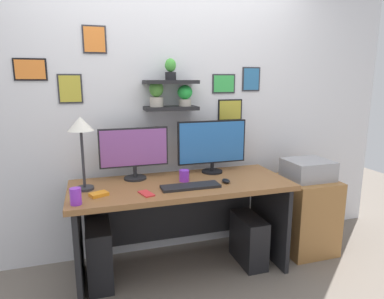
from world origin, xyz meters
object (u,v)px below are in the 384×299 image
(monitor_left, at_px, (134,151))
(computer_tower_left, at_px, (99,254))
(coffee_mug, at_px, (184,176))
(scissors_tray, at_px, (99,194))
(computer_mouse, at_px, (226,181))
(water_cup, at_px, (76,196))
(desk, at_px, (180,205))
(keyboard, at_px, (191,186))
(cell_phone, at_px, (146,194))
(printer, at_px, (308,169))
(drawer_cabinet, at_px, (305,214))
(monitor_right, at_px, (212,145))
(desk_lamp, at_px, (81,131))
(computer_tower_right, at_px, (248,239))

(monitor_left, xyz_separation_m, computer_tower_left, (-0.32, -0.20, -0.75))
(coffee_mug, relative_size, scissors_tray, 0.75)
(computer_mouse, bearing_deg, water_cup, -172.78)
(desk, distance_m, keyboard, 0.29)
(cell_phone, height_order, printer, printer)
(keyboard, xyz_separation_m, coffee_mug, (-0.00, 0.17, 0.04))
(cell_phone, height_order, drawer_cabinet, cell_phone)
(drawer_cabinet, height_order, printer, printer)
(monitor_right, xyz_separation_m, cell_phone, (-0.64, -0.40, -0.24))
(computer_mouse, bearing_deg, drawer_cabinet, 8.37)
(cell_phone, distance_m, printer, 1.49)
(water_cup, bearing_deg, computer_mouse, 7.22)
(cell_phone, relative_size, water_cup, 1.27)
(desk, bearing_deg, drawer_cabinet, -1.71)
(computer_mouse, xyz_separation_m, computer_tower_left, (-0.98, 0.12, -0.53))
(keyboard, relative_size, computer_tower_left, 0.93)
(computer_mouse, distance_m, cell_phone, 0.64)
(monitor_left, xyz_separation_m, keyboard, (0.36, -0.35, -0.22))
(monitor_right, height_order, coffee_mug, monitor_right)
(desk_lamp, xyz_separation_m, scissors_tray, (0.09, -0.17, -0.42))
(computer_mouse, xyz_separation_m, coffee_mug, (-0.30, 0.14, 0.03))
(monitor_left, xyz_separation_m, monitor_right, (0.66, 0.00, 0.01))
(water_cup, bearing_deg, computer_tower_right, 8.20)
(coffee_mug, bearing_deg, monitor_left, 153.47)
(monitor_right, bearing_deg, computer_tower_left, -168.51)
(monitor_left, xyz_separation_m, drawer_cabinet, (1.50, -0.20, -0.65))
(drawer_cabinet, bearing_deg, keyboard, -172.19)
(monitor_left, bearing_deg, keyboard, -44.11)
(keyboard, height_order, water_cup, water_cup)
(monitor_right, height_order, scissors_tray, monitor_right)
(coffee_mug, height_order, water_cup, water_cup)
(monitor_left, height_order, computer_tower_right, monitor_left)
(monitor_right, xyz_separation_m, computer_mouse, (-0.00, -0.32, -0.23))
(drawer_cabinet, bearing_deg, monitor_left, 172.55)
(computer_tower_left, bearing_deg, computer_tower_right, -3.12)
(cell_phone, relative_size, printer, 0.37)
(monitor_right, xyz_separation_m, printer, (0.84, -0.20, -0.24))
(desk_lamp, bearing_deg, keyboard, -13.99)
(cell_phone, height_order, coffee_mug, coffee_mug)
(computer_mouse, bearing_deg, desk, 154.30)
(coffee_mug, relative_size, computer_tower_right, 0.22)
(monitor_left, distance_m, cell_phone, 0.46)
(computer_tower_right, bearing_deg, monitor_left, 163.64)
(printer, bearing_deg, monitor_right, 166.80)
(desk, height_order, drawer_cabinet, desk)
(water_cup, relative_size, drawer_cabinet, 0.16)
(cell_phone, bearing_deg, desk_lamp, 133.45)
(water_cup, bearing_deg, cell_phone, 7.23)
(desk, xyz_separation_m, coffee_mug, (0.03, -0.02, 0.25))
(cell_phone, height_order, water_cup, water_cup)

